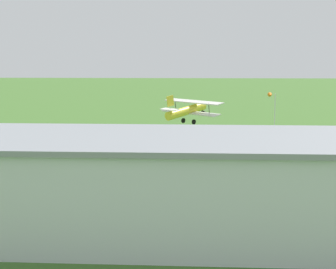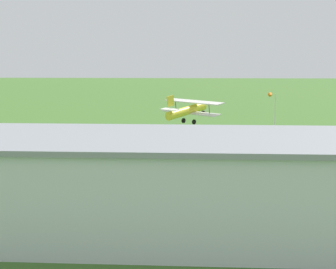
% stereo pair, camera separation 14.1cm
% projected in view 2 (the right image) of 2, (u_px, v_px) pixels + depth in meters
% --- Properties ---
extents(ground_plane, '(400.00, 400.00, 0.00)m').
position_uv_depth(ground_plane, '(130.00, 139.00, 76.00)').
color(ground_plane, '#3D6628').
extents(hangar, '(40.59, 12.47, 6.73)m').
position_uv_depth(hangar, '(112.00, 184.00, 35.76)').
color(hangar, silver).
rests_on(hangar, ground_plane).
extents(biplane, '(8.15, 8.07, 3.87)m').
position_uv_depth(biplane, '(188.00, 110.00, 67.42)').
color(biplane, yellow).
extents(person_watching_takeoff, '(0.41, 0.41, 1.69)m').
position_uv_depth(person_watching_takeoff, '(323.00, 171.00, 51.17)').
color(person_watching_takeoff, beige).
rests_on(person_watching_takeoff, ground_plane).
extents(person_by_parked_cars, '(0.54, 0.54, 1.74)m').
position_uv_depth(person_by_parked_cars, '(330.00, 169.00, 52.26)').
color(person_by_parked_cars, '#33723F').
rests_on(person_by_parked_cars, ground_plane).
extents(windsock, '(1.09, 1.33, 6.95)m').
position_uv_depth(windsock, '(271.00, 99.00, 72.13)').
color(windsock, silver).
rests_on(windsock, ground_plane).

